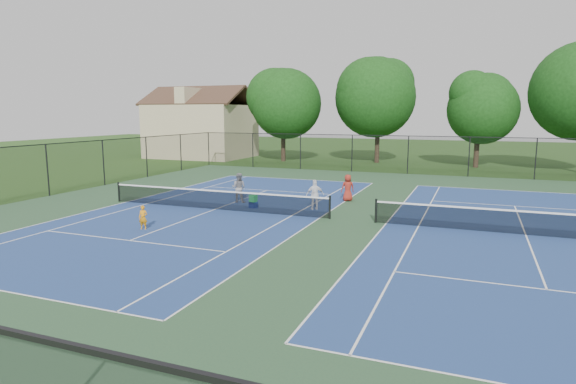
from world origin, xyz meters
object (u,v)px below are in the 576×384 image
at_px(instructor, 239,188).
at_px(child_player, 143,218).
at_px(tree_back_a, 283,100).
at_px(ball_hopper, 253,198).
at_px(tree_back_c, 479,105).
at_px(bystander_a, 315,195).
at_px(ball_crate, 253,205).
at_px(bystander_c, 348,188).
at_px(tree_back_b, 379,94).
at_px(clapboard_house, 201,129).

bearing_deg(instructor, child_player, 77.23).
xyz_separation_m(tree_back_a, ball_hopper, (7.59, -22.90, -5.55)).
bearing_deg(child_player, tree_back_c, 52.86).
bearing_deg(tree_back_a, ball_hopper, -71.67).
bearing_deg(instructor, bystander_a, 169.48).
bearing_deg(child_player, tree_back_a, 86.47).
distance_m(tree_back_c, ball_crate, 26.61).
bearing_deg(instructor, tree_back_a, -79.58).
height_order(bystander_c, ball_crate, bystander_c).
relative_size(ball_crate, ball_hopper, 1.03).
relative_size(tree_back_b, child_player, 9.99).
bearing_deg(ball_hopper, bystander_c, 42.24).
distance_m(clapboard_house, child_player, 33.54).
bearing_deg(clapboard_house, ball_crate, -53.65).
bearing_deg(tree_back_a, clapboard_house, 174.29).
relative_size(tree_back_c, instructor, 5.24).
height_order(tree_back_b, bystander_c, tree_back_b).
height_order(clapboard_house, child_player, clapboard_house).
bearing_deg(bystander_a, ball_crate, -15.52).
xyz_separation_m(bystander_a, ball_hopper, (-3.06, -0.70, -0.26)).
distance_m(tree_back_b, ball_hopper, 25.68).
height_order(clapboard_house, instructor, clapboard_house).
bearing_deg(tree_back_a, bystander_a, -64.37).
height_order(tree_back_b, tree_back_c, tree_back_b).
xyz_separation_m(bystander_a, ball_crate, (-3.06, -0.70, -0.60)).
distance_m(child_player, bystander_a, 8.41).
relative_size(tree_back_b, bystander_a, 6.65).
relative_size(tree_back_a, ball_hopper, 25.29).
height_order(tree_back_a, instructor, tree_back_a).
relative_size(bystander_a, ball_hopper, 4.17).
bearing_deg(tree_back_b, ball_crate, -93.25).
bearing_deg(ball_hopper, instructor, 141.57).
bearing_deg(ball_hopper, child_player, -111.19).
relative_size(clapboard_house, bystander_c, 7.35).
bearing_deg(ball_hopper, tree_back_c, 66.46).
bearing_deg(bystander_a, child_player, 22.41).
bearing_deg(child_player, clapboard_house, 103.24).
relative_size(tree_back_a, instructor, 5.71).
relative_size(tree_back_b, tree_back_c, 1.19).
relative_size(tree_back_b, bystander_c, 6.82).
relative_size(clapboard_house, ball_hopper, 29.84).
distance_m(child_player, ball_crate, 6.24).
bearing_deg(bystander_a, ball_hopper, -15.52).
height_order(tree_back_c, bystander_a, tree_back_c).
bearing_deg(child_player, bystander_a, 36.70).
xyz_separation_m(tree_back_c, ball_crate, (-10.41, -23.90, -5.33)).
xyz_separation_m(instructor, bystander_a, (4.44, -0.39, -0.05)).
height_order(ball_crate, ball_hopper, ball_hopper).
distance_m(clapboard_house, instructor, 28.08).
relative_size(clapboard_house, bystander_a, 7.16).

